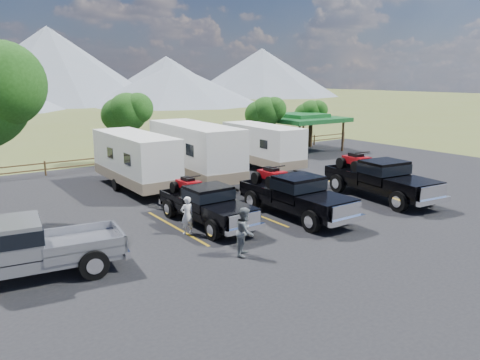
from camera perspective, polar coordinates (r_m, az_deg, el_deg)
ground at (r=20.80m, az=12.42°, el=-5.66°), size 320.00×320.00×0.00m
asphalt_lot at (r=22.82m, az=6.90°, el=-3.75°), size 44.00×34.00×0.04m
stall_lines at (r=23.54m, az=5.28°, el=-3.15°), size 12.12×5.50×0.01m
tree_ne_a at (r=38.53m, az=3.10°, el=8.22°), size 3.11×2.92×4.76m
tree_ne_b at (r=43.23m, az=8.62°, el=8.10°), size 2.77×2.59×4.27m
tree_north at (r=34.76m, az=-13.61°, el=8.00°), size 3.46×3.24×5.25m
rail_fence at (r=36.34m, az=-7.13°, el=3.31°), size 36.12×0.12×1.00m
pavilion at (r=41.17m, az=7.56°, el=7.44°), size 6.20×6.20×3.22m
rig_left at (r=20.49m, az=-4.18°, el=-2.82°), size 2.10×5.83×1.94m
rig_center at (r=21.72m, az=6.66°, el=-1.71°), size 2.29×6.44×2.15m
rig_right at (r=25.77m, az=16.64°, el=0.27°), size 2.98×7.06×2.29m
trailer_left at (r=27.18m, az=-12.64°, el=2.33°), size 2.46×9.15×3.19m
trailer_center at (r=28.44m, az=-5.50°, el=3.39°), size 3.15×10.19×3.53m
trailer_right at (r=32.54m, az=2.73°, el=4.15°), size 2.59×8.79×3.05m
pickup_silver at (r=16.45m, az=-25.27°, el=-7.63°), size 6.79×3.00×1.97m
person_a at (r=19.31m, az=-6.47°, el=-4.28°), size 0.58×0.38×1.58m
person_b at (r=16.94m, az=0.63°, el=-6.28°), size 1.09×1.08×1.78m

